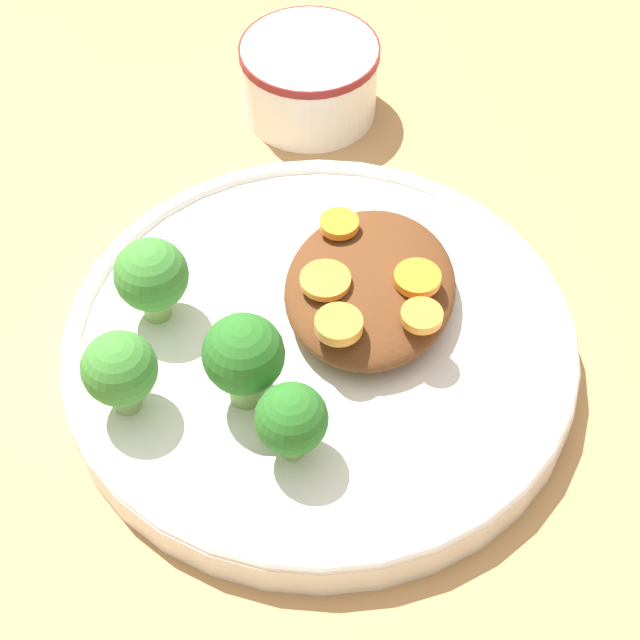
% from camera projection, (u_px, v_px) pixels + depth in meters
% --- Properties ---
extents(ground_plane, '(4.00, 4.00, 0.00)m').
position_uv_depth(ground_plane, '(320.00, 361.00, 0.60)').
color(ground_plane, tan).
extents(plate, '(0.28, 0.28, 0.03)m').
position_uv_depth(plate, '(320.00, 345.00, 0.59)').
color(plate, white).
rests_on(plate, ground_plane).
extents(dip_bowl, '(0.09, 0.09, 0.05)m').
position_uv_depth(dip_bowl, '(310.00, 75.00, 0.72)').
color(dip_bowl, white).
rests_on(dip_bowl, ground_plane).
extents(stew_mound, '(0.09, 0.12, 0.03)m').
position_uv_depth(stew_mound, '(370.00, 287.00, 0.59)').
color(stew_mound, '#5B3319').
rests_on(stew_mound, plate).
extents(broccoli_floret_0, '(0.04, 0.04, 0.05)m').
position_uv_depth(broccoli_floret_0, '(300.00, 421.00, 0.52)').
color(broccoli_floret_0, '#7FA85B').
rests_on(broccoli_floret_0, plate).
extents(broccoli_floret_1, '(0.04, 0.04, 0.06)m').
position_uv_depth(broccoli_floret_1, '(244.00, 357.00, 0.54)').
color(broccoli_floret_1, '#759E51').
rests_on(broccoli_floret_1, plate).
extents(broccoli_floret_2, '(0.04, 0.04, 0.05)m').
position_uv_depth(broccoli_floret_2, '(149.00, 283.00, 0.57)').
color(broccoli_floret_2, '#7FA85B').
rests_on(broccoli_floret_2, plate).
extents(broccoli_floret_3, '(0.04, 0.04, 0.05)m').
position_uv_depth(broccoli_floret_3, '(120.00, 370.00, 0.53)').
color(broccoli_floret_3, '#7FA85B').
rests_on(broccoli_floret_3, plate).
extents(carrot_slice_0, '(0.03, 0.03, 0.01)m').
position_uv_depth(carrot_slice_0, '(417.00, 278.00, 0.57)').
color(carrot_slice_0, orange).
rests_on(carrot_slice_0, stew_mound).
extents(carrot_slice_1, '(0.03, 0.03, 0.00)m').
position_uv_depth(carrot_slice_1, '(319.00, 279.00, 0.57)').
color(carrot_slice_1, orange).
rests_on(carrot_slice_1, stew_mound).
extents(carrot_slice_2, '(0.02, 0.02, 0.00)m').
position_uv_depth(carrot_slice_2, '(337.00, 223.00, 0.60)').
color(carrot_slice_2, orange).
rests_on(carrot_slice_2, stew_mound).
extents(carrot_slice_3, '(0.02, 0.02, 0.01)m').
position_uv_depth(carrot_slice_3, '(422.00, 316.00, 0.56)').
color(carrot_slice_3, orange).
rests_on(carrot_slice_3, stew_mound).
extents(carrot_slice_4, '(0.03, 0.03, 0.01)m').
position_uv_depth(carrot_slice_4, '(339.00, 324.00, 0.55)').
color(carrot_slice_4, orange).
rests_on(carrot_slice_4, stew_mound).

